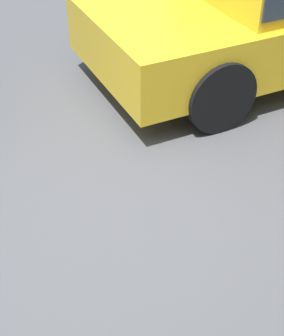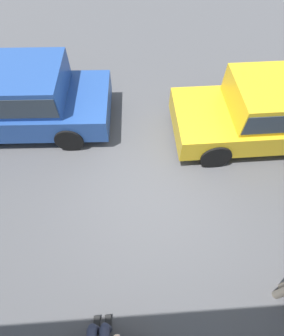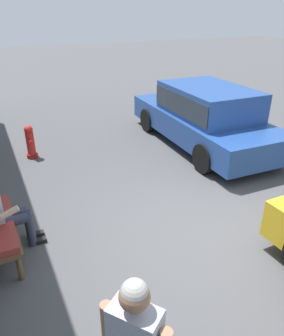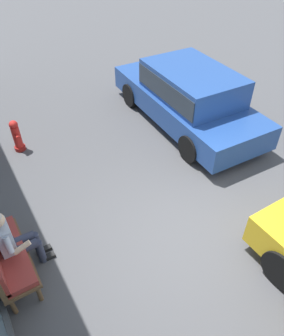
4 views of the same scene
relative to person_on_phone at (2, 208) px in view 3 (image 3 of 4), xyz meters
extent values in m
plane|color=#4C4C4F|center=(-1.05, -2.67, -0.71)|extent=(60.00, 60.00, 0.00)
cylinder|color=brown|center=(0.60, -0.06, -0.51)|extent=(0.07, 0.07, 0.39)
cylinder|color=brown|center=(-0.75, -0.06, -0.51)|extent=(0.07, 0.07, 0.39)
cylinder|color=#2D3347|center=(0.09, -0.11, -0.20)|extent=(0.15, 0.42, 0.15)
cylinder|color=#2D3347|center=(0.09, -0.32, -0.45)|extent=(0.12, 0.12, 0.50)
cube|color=black|center=(0.09, -0.40, -0.67)|extent=(0.10, 0.24, 0.07)
cylinder|color=#2D3347|center=(-0.09, -0.11, -0.20)|extent=(0.15, 0.42, 0.15)
cylinder|color=#2D3347|center=(-0.09, -0.32, -0.45)|extent=(0.12, 0.12, 0.50)
cube|color=black|center=(-0.09, -0.40, -0.67)|extent=(0.10, 0.24, 0.07)
cylinder|color=beige|center=(-0.29, -0.08, 0.07)|extent=(0.08, 0.27, 0.17)
cube|color=#23478E|center=(2.21, -5.02, -0.16)|extent=(4.76, 2.04, 0.60)
cube|color=#23478E|center=(2.02, -5.02, 0.49)|extent=(2.50, 1.73, 0.69)
cube|color=#28333D|center=(2.02, -5.02, 0.49)|extent=(2.46, 1.76, 0.48)
cylinder|color=black|center=(3.70, -4.20, -0.38)|extent=(0.66, 0.21, 0.66)
cylinder|color=black|center=(3.63, -5.97, -0.38)|extent=(0.66, 0.21, 0.66)
cylinder|color=black|center=(0.79, -4.08, -0.38)|extent=(0.66, 0.21, 0.66)
cylinder|color=black|center=(0.72, -5.85, -0.38)|extent=(0.66, 0.21, 0.66)
cylinder|color=#A37556|center=(-2.82, -0.56, 0.43)|extent=(0.09, 0.09, 0.54)
sphere|color=#A37556|center=(-3.01, -0.69, 0.90)|extent=(0.21, 0.21, 0.21)
sphere|color=#B7B2AD|center=(-3.01, -0.69, 0.93)|extent=(0.19, 0.19, 0.19)
cylinder|color=maroon|center=(3.24, -0.86, -0.66)|extent=(0.26, 0.26, 0.10)
cylinder|color=red|center=(3.24, -0.86, -0.33)|extent=(0.19, 0.19, 0.55)
sphere|color=red|center=(3.24, -0.86, 0.00)|extent=(0.20, 0.20, 0.20)
cylinder|color=red|center=(3.10, -0.86, -0.25)|extent=(0.10, 0.08, 0.08)
cylinder|color=red|center=(3.38, -0.86, -0.25)|extent=(0.10, 0.08, 0.08)
camera|label=1|loc=(-0.10, -0.07, 1.93)|focal=55.00mm
camera|label=2|loc=(-0.61, -0.07, 4.20)|focal=28.00mm
camera|label=3|loc=(-4.39, -0.07, 2.56)|focal=35.00mm
camera|label=4|loc=(-3.71, -0.07, 4.11)|focal=35.00mm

